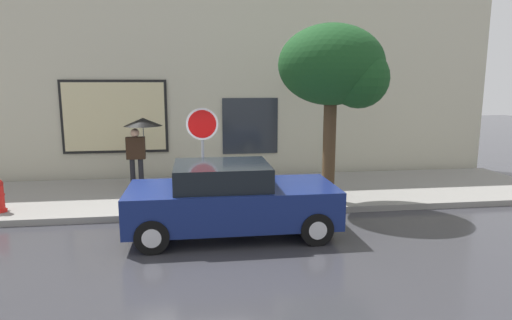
% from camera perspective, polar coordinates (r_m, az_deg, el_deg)
% --- Properties ---
extents(ground_plane, '(60.00, 60.00, 0.00)m').
position_cam_1_polar(ground_plane, '(9.17, -8.28, -9.61)').
color(ground_plane, '#333338').
extents(sidewalk, '(20.00, 4.00, 0.15)m').
position_cam_1_polar(sidewalk, '(12.02, -8.24, -4.48)').
color(sidewalk, gray).
rests_on(sidewalk, ground).
extents(building_facade, '(20.00, 0.67, 7.00)m').
position_cam_1_polar(building_facade, '(14.14, -8.64, 11.61)').
color(building_facade, beige).
rests_on(building_facade, ground).
extents(parked_car, '(4.18, 1.90, 1.48)m').
position_cam_1_polar(parked_car, '(8.89, -3.36, -5.22)').
color(parked_car, navy).
rests_on(parked_car, ground).
extents(pedestrian_with_umbrella, '(1.04, 1.04, 1.99)m').
position_cam_1_polar(pedestrian_with_umbrella, '(12.30, -14.89, 3.52)').
color(pedestrian_with_umbrella, black).
rests_on(pedestrian_with_umbrella, sidewalk).
extents(street_tree, '(2.57, 2.19, 4.32)m').
position_cam_1_polar(street_tree, '(10.74, 10.58, 11.65)').
color(street_tree, '#4C3823').
rests_on(street_tree, sidewalk).
extents(stop_sign, '(0.76, 0.10, 2.35)m').
position_cam_1_polar(stop_sign, '(10.37, -7.04, 3.00)').
color(stop_sign, gray).
rests_on(stop_sign, sidewalk).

